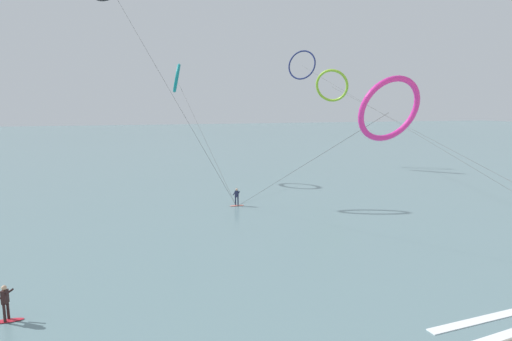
{
  "coord_description": "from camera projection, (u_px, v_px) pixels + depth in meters",
  "views": [
    {
      "loc": [
        -8.34,
        -4.25,
        9.69
      ],
      "look_at": [
        0.0,
        23.61,
        5.21
      ],
      "focal_mm": 30.22,
      "sensor_mm": 36.0,
      "label": 1
    }
  ],
  "objects": [
    {
      "name": "sea_water",
      "position": [
        161.0,
        142.0,
        110.69
      ],
      "size": [
        400.0,
        200.0,
        0.08
      ],
      "primitive_type": "cube",
      "color": "slate",
      "rests_on": "ground"
    },
    {
      "name": "surfer_coral",
      "position": [
        237.0,
        198.0,
        41.04
      ],
      "size": [
        1.4,
        0.73,
        1.7
      ],
      "rotation": [
        0.0,
        0.0,
        2.33
      ],
      "color": "#EA7260",
      "rests_on": "ground"
    },
    {
      "name": "surfer_crimson",
      "position": [
        6.0,
        306.0,
        19.15
      ],
      "size": [
        1.4,
        0.66,
        1.7
      ],
      "rotation": [
        0.0,
        0.0,
        1.27
      ],
      "color": "red",
      "rests_on": "ground"
    },
    {
      "name": "kite_magenta",
      "position": [
        389.0,
        110.0,
        25.95
      ],
      "size": [
        7.66,
        17.31,
        11.42
      ],
      "rotation": [
        0.0,
        0.0,
        3.21
      ],
      "color": "#CC288E",
      "rests_on": "ground"
    },
    {
      "name": "kite_teal",
      "position": [
        177.0,
        78.0,
        53.95
      ],
      "size": [
        4.24,
        18.53,
        14.77
      ],
      "rotation": [
        0.0,
        0.0,
        4.6
      ],
      "color": "teal",
      "rests_on": "ground"
    },
    {
      "name": "kite_lime",
      "position": [
        332.0,
        86.0,
        64.38
      ],
      "size": [
        5.03,
        48.58,
        14.9
      ],
      "rotation": [
        0.0,
        0.0,
        2.45
      ],
      "color": "#8CC62D",
      "rests_on": "ground"
    },
    {
      "name": "kite_navy",
      "position": [
        302.0,
        65.0,
        68.77
      ],
      "size": [
        4.64,
        49.57,
        18.3
      ],
      "rotation": [
        0.0,
        0.0,
        5.45
      ],
      "color": "navy",
      "rests_on": "ground"
    },
    {
      "name": "wave_crest_near",
      "position": [
        494.0,
        340.0,
        17.79
      ],
      "size": [
        10.98,
        2.0,
        0.12
      ],
      "primitive_type": "cube",
      "rotation": [
        0.0,
        0.0,
        0.14
      ],
      "color": "white",
      "rests_on": "ground"
    }
  ]
}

